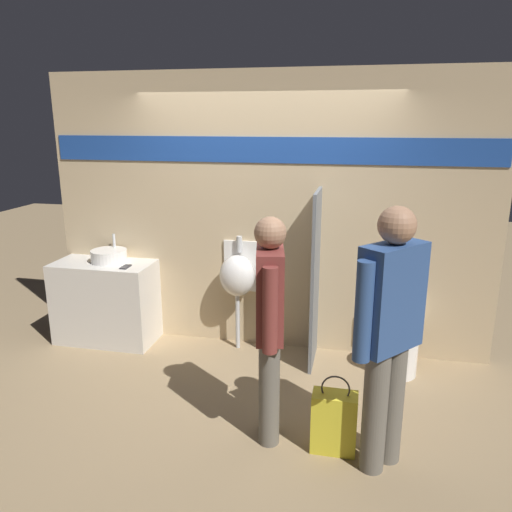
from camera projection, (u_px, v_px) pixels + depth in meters
ground_plane at (252, 369)px, 4.65m from camera, size 16.00×16.00×0.00m
display_wall at (265, 214)px, 4.85m from camera, size 4.37×0.07×2.70m
sink_counter at (106, 302)px, 5.17m from camera, size 1.01×0.51×0.84m
sink_basin at (109, 256)px, 5.08m from camera, size 0.36×0.36×0.26m
cell_phone at (126, 267)px, 4.90m from camera, size 0.07×0.14×0.01m
divider_near_counter at (315, 279)px, 4.60m from camera, size 0.03×0.55×1.65m
urinal_near_counter at (238, 276)px, 4.90m from camera, size 0.35×0.29×1.14m
toilet at (398, 339)px, 4.57m from camera, size 0.39×0.53×0.84m
person_in_vest at (270, 321)px, 3.44m from camera, size 0.26×0.56×1.64m
person_with_lanyard at (389, 330)px, 3.12m from camera, size 0.44×0.49×1.76m
shopping_bag at (334, 422)px, 3.46m from camera, size 0.31×0.17×0.58m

